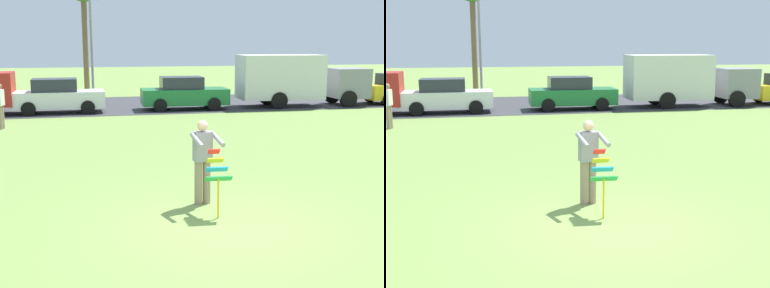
{
  "view_description": "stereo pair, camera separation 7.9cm",
  "coord_description": "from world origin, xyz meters",
  "views": [
    {
      "loc": [
        -2.45,
        -8.25,
        3.26
      ],
      "look_at": [
        -0.1,
        2.43,
        1.05
      ],
      "focal_mm": 47.37,
      "sensor_mm": 36.0,
      "label": 1
    },
    {
      "loc": [
        -2.37,
        -8.27,
        3.26
      ],
      "look_at": [
        -0.1,
        2.43,
        1.05
      ],
      "focal_mm": 47.37,
      "sensor_mm": 36.0,
      "label": 2
    }
  ],
  "objects": [
    {
      "name": "parked_car_green",
      "position": [
        2.47,
        16.05,
        0.77
      ],
      "size": [
        4.25,
        1.94,
        1.6
      ],
      "color": "#1E7238",
      "rests_on": "ground"
    },
    {
      "name": "road_strip",
      "position": [
        0.0,
        18.44,
        0.01
      ],
      "size": [
        120.0,
        8.0,
        0.01
      ],
      "primitive_type": "cube",
      "color": "#38383D",
      "rests_on": "ground"
    },
    {
      "name": "person_kite_flyer",
      "position": [
        -0.1,
        1.41,
        0.95
      ],
      "size": [
        0.61,
        0.71,
        1.73
      ],
      "color": "gray",
      "rests_on": "ground"
    },
    {
      "name": "kite_held",
      "position": [
        -0.01,
        0.67,
        0.85
      ],
      "size": [
        0.52,
        0.65,
        1.24
      ],
      "color": "red",
      "rests_on": "ground"
    },
    {
      "name": "parked_truck_grey_van",
      "position": [
        8.3,
        16.04,
        1.41
      ],
      "size": [
        6.76,
        2.27,
        2.62
      ],
      "color": "gray",
      "rests_on": "ground"
    },
    {
      "name": "streetlight_pole",
      "position": [
        -1.71,
        23.41,
        4.0
      ],
      "size": [
        0.24,
        1.65,
        7.0
      ],
      "color": "#9E9EA3",
      "rests_on": "ground"
    },
    {
      "name": "parked_car_white",
      "position": [
        -3.52,
        16.04,
        0.77
      ],
      "size": [
        4.21,
        1.86,
        1.6
      ],
      "color": "white",
      "rests_on": "ground"
    },
    {
      "name": "ground_plane",
      "position": [
        0.0,
        0.0,
        0.0
      ],
      "size": [
        120.0,
        120.0,
        0.0
      ],
      "primitive_type": "plane",
      "color": "olive"
    },
    {
      "name": "person_walker_near",
      "position": [
        -5.46,
        11.91,
        0.93
      ],
      "size": [
        0.31,
        0.55,
        1.73
      ],
      "color": "gray",
      "rests_on": "ground"
    }
  ]
}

